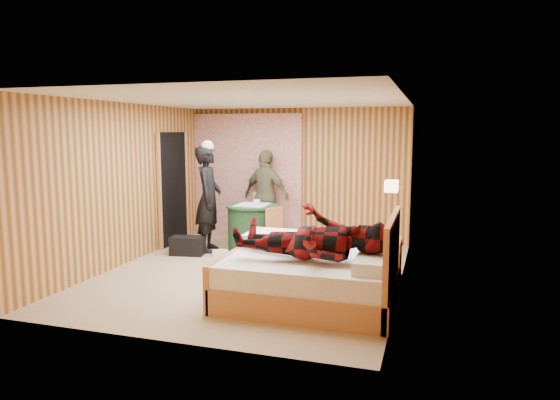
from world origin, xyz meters
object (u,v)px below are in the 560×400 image
(wall_lamp, at_px, (392,186))
(woman_standing, at_px, (208,199))
(duffel_bag, at_px, (188,246))
(nightstand, at_px, (386,258))
(round_table, at_px, (252,227))
(chair_far, at_px, (264,213))
(bed, at_px, (313,276))
(man_on_bed, at_px, (311,226))
(chair_near, at_px, (270,227))
(man_at_table, at_px, (266,196))

(wall_lamp, height_order, woman_standing, woman_standing)
(wall_lamp, bearing_deg, duffel_bag, 175.40)
(wall_lamp, bearing_deg, nightstand, -108.02)
(round_table, xyz_separation_m, chair_far, (-0.03, 0.71, 0.13))
(bed, bearing_deg, round_table, 125.45)
(man_on_bed, bearing_deg, duffel_bag, 144.01)
(chair_far, distance_m, woman_standing, 1.24)
(woman_standing, bearing_deg, bed, -144.18)
(round_table, xyz_separation_m, woman_standing, (-0.71, -0.25, 0.51))
(duffel_bag, height_order, woman_standing, woman_standing)
(duffel_bag, relative_size, woman_standing, 0.30)
(nightstand, bearing_deg, wall_lamp, 71.98)
(nightstand, bearing_deg, duffel_bag, 173.07)
(chair_near, bearing_deg, bed, 56.97)
(duffel_bag, bearing_deg, bed, -41.56)
(round_table, relative_size, chair_near, 1.11)
(wall_lamp, xyz_separation_m, bed, (-0.80, -1.38, -0.98))
(nightstand, bearing_deg, man_at_table, 142.92)
(duffel_bag, relative_size, man_at_table, 0.32)
(duffel_bag, bearing_deg, man_at_table, 47.48)
(chair_near, bearing_deg, wall_lamp, 98.11)
(wall_lamp, xyz_separation_m, man_on_bed, (-0.77, -1.60, -0.31))
(chair_far, relative_size, woman_standing, 0.51)
(wall_lamp, bearing_deg, chair_near, 162.04)
(chair_far, xyz_separation_m, woman_standing, (-0.68, -0.96, 0.38))
(nightstand, height_order, duffel_bag, nightstand)
(nightstand, height_order, man_at_table, man_at_table)
(duffel_bag, distance_m, man_on_bed, 3.29)
(man_at_table, relative_size, man_on_bed, 0.97)
(bed, distance_m, nightstand, 1.46)
(woman_standing, xyz_separation_m, man_at_table, (0.71, 1.01, -0.05))
(chair_near, relative_size, woman_standing, 0.45)
(chair_far, relative_size, chair_near, 1.14)
(nightstand, distance_m, duffel_bag, 3.34)
(round_table, height_order, chair_far, chair_far)
(bed, xyz_separation_m, round_table, (-1.62, 2.28, 0.09))
(chair_far, height_order, man_at_table, man_at_table)
(nightstand, relative_size, round_table, 0.64)
(round_table, bearing_deg, nightstand, -23.48)
(bed, xyz_separation_m, woman_standing, (-2.33, 2.03, 0.59))
(round_table, distance_m, chair_far, 0.73)
(nightstand, distance_m, chair_near, 2.13)
(man_on_bed, bearing_deg, chair_near, 118.81)
(nightstand, bearing_deg, man_on_bed, -116.39)
(duffel_bag, distance_m, woman_standing, 0.88)
(wall_lamp, distance_m, bed, 1.87)
(round_table, distance_m, man_on_bed, 3.05)
(bed, height_order, woman_standing, woman_standing)
(round_table, bearing_deg, bed, -54.55)
(wall_lamp, bearing_deg, round_table, 159.61)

